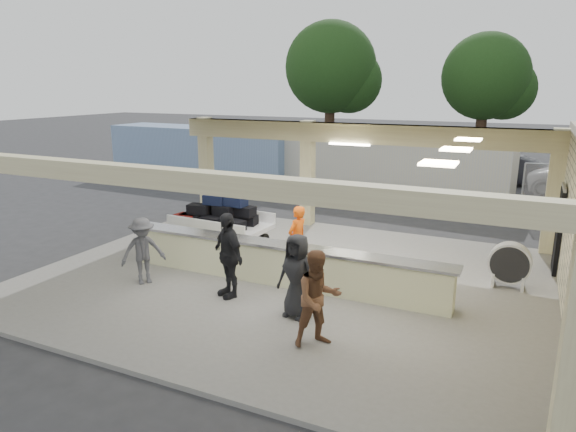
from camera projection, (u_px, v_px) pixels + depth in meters
The scene contains 15 objects.
ground at pixel (287, 280), 12.65m from camera, with size 120.00×120.00×0.00m, color #2A2A2D.
pavilion at pixel (306, 222), 12.81m from camera, with size 12.01×10.00×3.55m.
baggage_counter at pixel (278, 263), 12.06m from camera, with size 8.20×0.58×0.98m.
luggage_cart at pixel (220, 220), 14.66m from camera, with size 2.72×1.79×1.54m.
drum_fan at pixel (510, 263), 11.83m from camera, with size 0.96×0.53×1.06m.
baggage_handler at pixel (297, 239), 12.76m from camera, with size 0.61×0.34×1.69m, color #F9580D.
passenger_a at pixel (318, 299), 9.08m from camera, with size 0.86×0.38×1.78m, color brown.
passenger_b at pixel (228, 255), 11.22m from camera, with size 1.12×0.41×1.91m, color black.
passenger_c at pixel (143, 251), 11.99m from camera, with size 1.03×0.36×1.59m, color #46464A.
passenger_d at pixel (297, 276), 10.24m from camera, with size 0.84×0.35×1.73m, color black.
car_dark at pixel (523, 171), 24.31m from camera, with size 1.45×4.11×1.37m, color black.
container_white at pixel (368, 164), 22.49m from camera, with size 11.89×2.38×2.58m, color #B7B8B3.
container_blue at pixel (203, 153), 25.99m from camera, with size 10.03×2.41×2.61m, color #748FBA.
tree_left at pixel (336, 71), 35.61m from camera, with size 6.60×6.30×9.00m.
tree_mid at pixel (491, 80), 33.39m from camera, with size 6.00×5.60×8.00m.
Camera 1 is at (5.06, -10.73, 4.66)m, focal length 32.00 mm.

